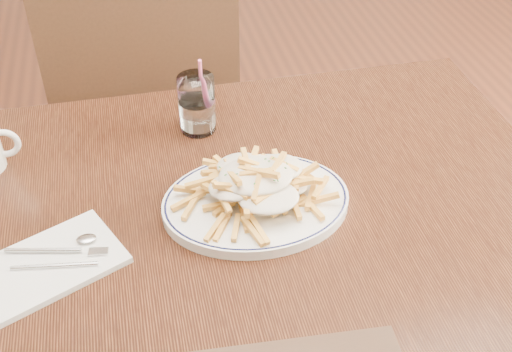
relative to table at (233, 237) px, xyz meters
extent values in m
cube|color=black|center=(0.00, 0.00, 0.06)|extent=(1.20, 0.80, 0.04)
cylinder|color=black|center=(0.55, 0.35, -0.32)|extent=(0.05, 0.05, 0.71)
cube|color=black|center=(-0.14, 0.79, -0.19)|extent=(0.54, 0.54, 0.05)
cube|color=black|center=(-0.11, 0.57, 0.10)|extent=(0.48, 0.11, 0.52)
cylinder|color=black|center=(0.04, 1.02, -0.44)|extent=(0.04, 0.04, 0.46)
cylinder|color=black|center=(-0.37, 0.96, -0.44)|extent=(0.04, 0.04, 0.46)
cylinder|color=black|center=(0.09, 0.61, -0.44)|extent=(0.04, 0.04, 0.46)
cylinder|color=black|center=(-0.31, 0.56, -0.44)|extent=(0.04, 0.04, 0.46)
torus|color=black|center=(0.04, -0.01, 0.09)|extent=(0.36, 0.36, 0.01)
ellipsoid|color=white|center=(0.04, -0.01, 0.15)|extent=(0.19, 0.15, 0.03)
cube|color=silver|center=(-0.30, -0.08, 0.08)|extent=(0.25, 0.22, 0.01)
cylinder|color=white|center=(-0.02, 0.24, 0.14)|extent=(0.07, 0.07, 0.12)
cylinder|color=white|center=(-0.02, 0.24, 0.11)|extent=(0.06, 0.06, 0.06)
cylinder|color=pink|center=(-0.01, 0.25, 0.16)|extent=(0.01, 0.04, 0.15)
torus|color=white|center=(-0.38, 0.20, 0.13)|extent=(0.06, 0.01, 0.06)
camera|label=1|loc=(-0.14, -0.82, 0.82)|focal=45.00mm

